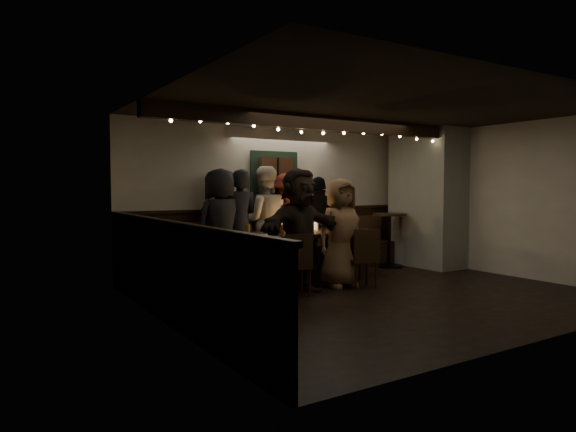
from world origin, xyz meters
TOP-DOWN VIEW (x-y plane):
  - room at (1.07, 1.42)m, footprint 6.02×5.01m
  - dining_table at (-0.45, 1.40)m, footprint 2.24×0.96m
  - chair_near_left at (-0.99, 0.51)m, footprint 0.48×0.48m
  - chair_near_right at (0.18, 0.46)m, footprint 0.50×0.50m
  - chair_end at (0.88, 1.30)m, footprint 0.44×0.44m
  - high_top at (1.96, 1.80)m, footprint 0.64×0.64m
  - person_a at (-1.41, 2.09)m, footprint 0.99×0.75m
  - person_b at (-1.05, 2.12)m, footprint 0.76×0.61m
  - person_c at (-0.59, 2.14)m, footprint 1.08×0.96m
  - person_d at (-0.13, 2.11)m, footprint 1.28×0.98m
  - person_e at (0.52, 2.05)m, footprint 1.07×0.65m
  - person_f at (-0.86, 0.65)m, footprint 1.74×0.87m
  - person_g at (-0.06, 0.72)m, footprint 0.81×0.54m

SIDE VIEW (x-z plane):
  - chair_end at x=0.88m, z-range 0.05..0.87m
  - chair_near_left at x=-0.99m, z-range 0.06..0.93m
  - chair_near_right at x=0.18m, z-range 0.06..0.95m
  - high_top at x=1.96m, z-range 0.13..1.15m
  - dining_table at x=-0.45m, z-range 0.25..1.22m
  - person_g at x=-0.06m, z-range 0.00..1.65m
  - person_e at x=0.52m, z-range 0.00..1.70m
  - person_d at x=-0.13m, z-range 0.00..1.75m
  - person_f at x=-0.86m, z-range 0.00..1.79m
  - person_b at x=-1.05m, z-range 0.00..1.81m
  - person_a at x=-1.41m, z-range 0.00..1.81m
  - person_c at x=-0.59m, z-range 0.00..1.87m
  - room at x=1.07m, z-range -0.24..2.38m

